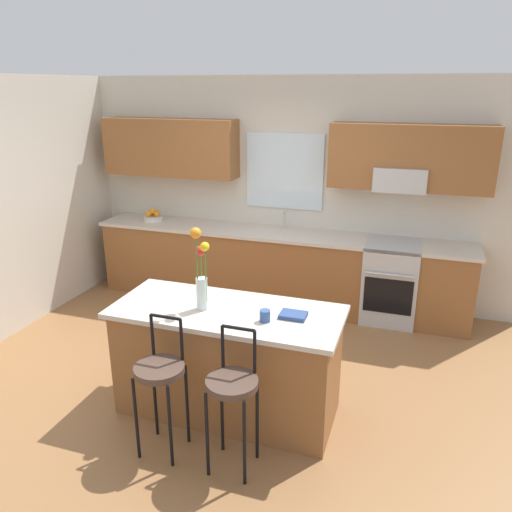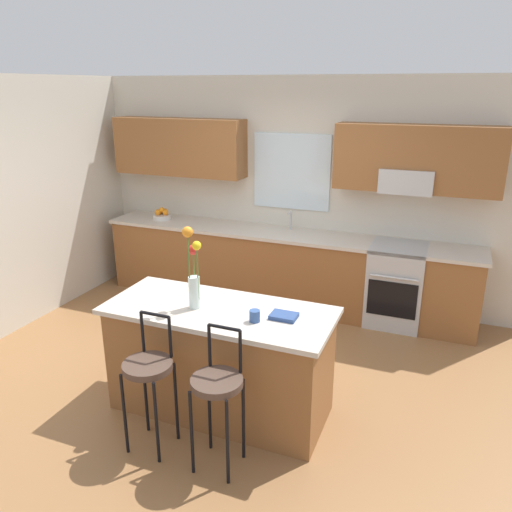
# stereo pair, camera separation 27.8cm
# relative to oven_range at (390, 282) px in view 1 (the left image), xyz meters

# --- Properties ---
(ground_plane) EXTENTS (14.00, 14.00, 0.00)m
(ground_plane) POSITION_rel_oven_range_xyz_m (-1.36, -1.68, -0.46)
(ground_plane) COLOR olive
(wall_left) EXTENTS (0.12, 4.60, 2.70)m
(wall_left) POSITION_rel_oven_range_xyz_m (-3.92, -1.38, 0.89)
(wall_left) COLOR beige
(wall_left) RESTS_ON ground
(back_wall_assembly) EXTENTS (5.60, 0.50, 2.70)m
(back_wall_assembly) POSITION_rel_oven_range_xyz_m (-1.33, 0.31, 1.05)
(back_wall_assembly) COLOR beige
(back_wall_assembly) RESTS_ON ground
(counter_run) EXTENTS (4.56, 0.64, 0.92)m
(counter_run) POSITION_rel_oven_range_xyz_m (-1.36, 0.02, 0.01)
(counter_run) COLOR brown
(counter_run) RESTS_ON ground
(sink_faucet) EXTENTS (0.02, 0.13, 0.23)m
(sink_faucet) POSITION_rel_oven_range_xyz_m (-1.31, 0.17, 0.60)
(sink_faucet) COLOR #B7BABC
(sink_faucet) RESTS_ON counter_run
(oven_range) EXTENTS (0.60, 0.64, 0.92)m
(oven_range) POSITION_rel_oven_range_xyz_m (0.00, 0.00, 0.00)
(oven_range) COLOR #B7BABC
(oven_range) RESTS_ON ground
(kitchen_island) EXTENTS (1.82, 0.78, 0.92)m
(kitchen_island) POSITION_rel_oven_range_xyz_m (-1.13, -2.20, 0.00)
(kitchen_island) COLOR brown
(kitchen_island) RESTS_ON ground
(bar_stool_near) EXTENTS (0.36, 0.36, 1.04)m
(bar_stool_near) POSITION_rel_oven_range_xyz_m (-1.40, -2.81, 0.18)
(bar_stool_near) COLOR black
(bar_stool_near) RESTS_ON ground
(bar_stool_middle) EXTENTS (0.36, 0.36, 1.04)m
(bar_stool_middle) POSITION_rel_oven_range_xyz_m (-0.85, -2.81, 0.18)
(bar_stool_middle) COLOR black
(bar_stool_middle) RESTS_ON ground
(flower_vase) EXTENTS (0.14, 0.15, 0.67)m
(flower_vase) POSITION_rel_oven_range_xyz_m (-1.31, -2.26, 0.76)
(flower_vase) COLOR silver
(flower_vase) RESTS_ON kitchen_island
(mug_ceramic) EXTENTS (0.08, 0.08, 0.09)m
(mug_ceramic) POSITION_rel_oven_range_xyz_m (-0.78, -2.31, 0.51)
(mug_ceramic) COLOR #33518C
(mug_ceramic) RESTS_ON kitchen_island
(cookbook) EXTENTS (0.20, 0.15, 0.03)m
(cookbook) POSITION_rel_oven_range_xyz_m (-0.60, -2.17, 0.48)
(cookbook) COLOR navy
(cookbook) RESTS_ON kitchen_island
(fruit_bowl_oranges) EXTENTS (0.24, 0.24, 0.16)m
(fruit_bowl_oranges) POSITION_rel_oven_range_xyz_m (-3.03, 0.03, 0.52)
(fruit_bowl_oranges) COLOR silver
(fruit_bowl_oranges) RESTS_ON counter_run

